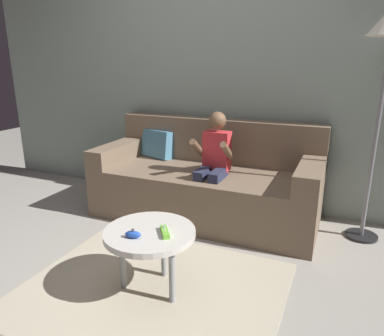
{
  "coord_description": "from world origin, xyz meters",
  "views": [
    {
      "loc": [
        1.13,
        -1.43,
        1.32
      ],
      "look_at": [
        0.18,
        0.76,
        0.6
      ],
      "focal_mm": 33.65,
      "sensor_mm": 36.0,
      "label": 1
    }
  ],
  "objects_px": {
    "coffee_table": "(150,237)",
    "nunchuk_blue": "(133,234)",
    "game_remote_lime_near_edge": "(165,232)",
    "person_seated_on_couch": "(213,162)",
    "couch": "(206,183)"
  },
  "relations": [
    {
      "from": "coffee_table",
      "to": "game_remote_lime_near_edge",
      "type": "height_order",
      "value": "game_remote_lime_near_edge"
    },
    {
      "from": "person_seated_on_couch",
      "to": "couch",
      "type": "bearing_deg",
      "value": 125.0
    },
    {
      "from": "game_remote_lime_near_edge",
      "to": "nunchuk_blue",
      "type": "bearing_deg",
      "value": -141.43
    },
    {
      "from": "person_seated_on_couch",
      "to": "game_remote_lime_near_edge",
      "type": "xyz_separation_m",
      "value": [
        0.08,
        -1.0,
        -0.13
      ]
    },
    {
      "from": "coffee_table",
      "to": "nunchuk_blue",
      "type": "height_order",
      "value": "nunchuk_blue"
    },
    {
      "from": "couch",
      "to": "game_remote_lime_near_edge",
      "type": "bearing_deg",
      "value": -80.1
    },
    {
      "from": "coffee_table",
      "to": "game_remote_lime_near_edge",
      "type": "bearing_deg",
      "value": -4.78
    },
    {
      "from": "person_seated_on_couch",
      "to": "coffee_table",
      "type": "distance_m",
      "value": 1.0
    },
    {
      "from": "person_seated_on_couch",
      "to": "coffee_table",
      "type": "xyz_separation_m",
      "value": [
        -0.02,
        -0.99,
        -0.19
      ]
    },
    {
      "from": "couch",
      "to": "coffee_table",
      "type": "bearing_deg",
      "value": -84.93
    },
    {
      "from": "couch",
      "to": "person_seated_on_couch",
      "type": "height_order",
      "value": "person_seated_on_couch"
    },
    {
      "from": "couch",
      "to": "coffee_table",
      "type": "xyz_separation_m",
      "value": [
        0.1,
        -1.16,
        0.06
      ]
    },
    {
      "from": "coffee_table",
      "to": "nunchuk_blue",
      "type": "bearing_deg",
      "value": -106.91
    },
    {
      "from": "coffee_table",
      "to": "game_remote_lime_near_edge",
      "type": "distance_m",
      "value": 0.12
    },
    {
      "from": "person_seated_on_couch",
      "to": "nunchuk_blue",
      "type": "relative_size",
      "value": 9.62
    }
  ]
}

